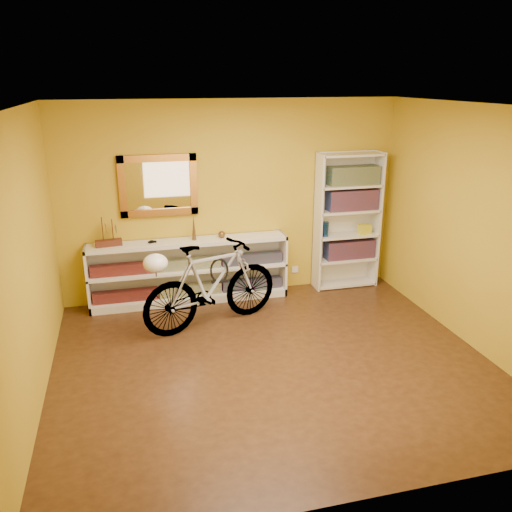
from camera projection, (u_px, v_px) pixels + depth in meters
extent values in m
cube|color=#321C0E|center=(272.00, 362.00, 5.55)|extent=(4.50, 4.00, 0.01)
cube|color=silver|center=(275.00, 106.00, 4.72)|extent=(4.50, 4.00, 0.01)
cube|color=#B7951B|center=(232.00, 200.00, 6.98)|extent=(4.50, 0.01, 2.60)
cube|color=#B7951B|center=(26.00, 263.00, 4.61)|extent=(0.01, 4.00, 2.60)
cube|color=#B7951B|center=(475.00, 229.00, 5.66)|extent=(0.01, 4.00, 2.60)
cube|color=#94561A|center=(158.00, 186.00, 6.64)|extent=(0.98, 0.06, 0.78)
cube|color=silver|center=(295.00, 269.00, 7.50)|extent=(0.09, 0.02, 0.09)
cube|color=black|center=(191.00, 290.00, 7.00)|extent=(2.50, 0.13, 0.14)
cube|color=navy|center=(189.00, 264.00, 6.88)|extent=(2.50, 0.13, 0.14)
imported|color=black|center=(152.00, 243.00, 6.69)|extent=(0.00, 0.00, 0.00)
cone|color=brown|center=(194.00, 227.00, 6.76)|extent=(0.06, 0.06, 0.34)
sphere|color=brown|center=(222.00, 234.00, 6.89)|extent=(0.09, 0.09, 0.09)
cube|color=maroon|center=(349.00, 249.00, 7.45)|extent=(0.70, 0.22, 0.26)
cube|color=maroon|center=(352.00, 200.00, 7.22)|extent=(0.70, 0.22, 0.28)
cube|color=#1B4E61|center=(353.00, 175.00, 7.11)|extent=(0.70, 0.22, 0.25)
cylinder|color=#153C95|center=(325.00, 229.00, 7.24)|extent=(0.09, 0.09, 0.20)
cube|color=maroon|center=(335.00, 178.00, 7.09)|extent=(0.16, 0.16, 0.19)
cube|color=gold|center=(365.00, 229.00, 7.37)|extent=(0.18, 0.13, 0.13)
imported|color=silver|center=(212.00, 285.00, 6.22)|extent=(1.00, 1.84, 1.05)
ellipsoid|color=white|center=(155.00, 263.00, 5.74)|extent=(0.27, 0.26, 0.21)
torus|color=black|center=(219.00, 270.00, 6.22)|extent=(0.22, 0.02, 0.22)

